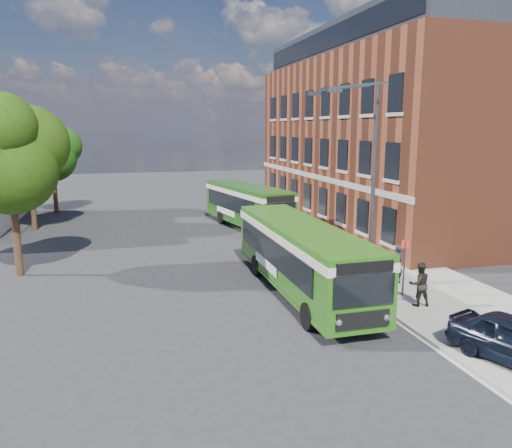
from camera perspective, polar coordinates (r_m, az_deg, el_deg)
name	(u,v)px	position (r m, az deg, el deg)	size (l,w,h in m)	color
ground	(249,280)	(23.78, -0.76, -6.39)	(120.00, 120.00, 0.00)	#252528
pavement	(322,235)	(33.28, 7.52, -1.30)	(6.00, 48.00, 0.15)	gray
kerb_line	(278,239)	(32.26, 2.50, -1.73)	(0.12, 48.00, 0.01)	beige
brick_office	(390,129)	(39.24, 15.11, 10.41)	(12.10, 26.00, 14.20)	brown
flagpole	(10,162)	(35.71, -26.31, 6.38)	(0.95, 0.10, 9.00)	#383A3D
street_lamp	(366,180)	(22.67, 12.47, 4.88)	(2.96, 2.38, 9.00)	#383A3D
bus_stop_sign	(404,264)	(21.76, 16.57, -4.38)	(0.35, 0.08, 2.52)	#383A3D
bus_front	(301,252)	(21.60, 5.18, -3.18)	(2.69, 11.70, 3.02)	#296316
bus_rear	(248,202)	(35.66, -0.98, 2.48)	(4.40, 10.09, 3.02)	#1E4D12
pedestrian_a	(397,264)	(23.41, 15.82, -4.41)	(0.66, 0.43, 1.80)	black
pedestrian_b	(419,284)	(20.80, 18.18, -6.55)	(0.86, 0.67, 1.76)	black
tree_left	(10,154)	(26.09, -26.28, 7.20)	(5.14, 4.89, 8.68)	#3C2315
tree_mid	(29,149)	(37.80, -24.52, 7.85)	(4.96, 4.71, 8.37)	#3C2315
tree_right	(53,151)	(44.73, -22.22, 7.72)	(4.53, 4.30, 7.64)	#3C2315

